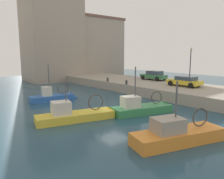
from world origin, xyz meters
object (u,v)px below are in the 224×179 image
at_px(mooring_bollard_mid, 108,80).
at_px(mooring_bollard_south, 126,82).
at_px(fishing_boat_green, 145,111).
at_px(fishing_boat_yellow, 79,118).
at_px(fishing_boat_blue, 55,99).
at_px(fishing_boat_orange, 182,140).
at_px(parked_car_yellow, 185,81).
at_px(quay_streetlamp, 191,60).
at_px(parked_car_green, 154,75).

bearing_deg(mooring_bollard_mid, mooring_bollard_south, -90.00).
height_order(fishing_boat_green, fishing_boat_yellow, fishing_boat_green).
bearing_deg(mooring_bollard_mid, fishing_boat_blue, -167.49).
distance_m(fishing_boat_orange, mooring_bollard_south, 16.47).
height_order(mooring_bollard_south, mooring_bollard_mid, same).
distance_m(fishing_boat_green, parked_car_yellow, 10.25).
bearing_deg(fishing_boat_orange, fishing_boat_green, 60.94).
bearing_deg(fishing_boat_green, mooring_bollard_south, 56.36).
relative_size(fishing_boat_blue, mooring_bollard_south, 10.32).
height_order(fishing_boat_orange, fishing_boat_blue, fishing_boat_blue).
bearing_deg(fishing_boat_blue, mooring_bollard_mid, 12.51).
distance_m(fishing_boat_blue, parked_car_yellow, 15.78).
bearing_deg(quay_streetlamp, mooring_bollard_south, 134.74).
bearing_deg(quay_streetlamp, parked_car_green, 81.25).
distance_m(fishing_boat_yellow, fishing_boat_blue, 8.42).
xyz_separation_m(mooring_bollard_south, mooring_bollard_mid, (0.00, 4.00, 0.00)).
bearing_deg(mooring_bollard_south, parked_car_yellow, -52.62).
distance_m(fishing_boat_blue, quay_streetlamp, 17.25).
bearing_deg(fishing_boat_green, fishing_boat_blue, 110.56).
xyz_separation_m(parked_car_green, quay_streetlamp, (-1.03, -6.68, 2.53)).
bearing_deg(fishing_boat_green, quay_streetlamp, 12.32).
xyz_separation_m(fishing_boat_orange, fishing_boat_blue, (-0.53, 15.92, -0.02)).
bearing_deg(fishing_boat_blue, fishing_boat_green, -69.44).
bearing_deg(fishing_boat_green, fishing_boat_orange, -119.06).
height_order(fishing_boat_blue, parked_car_green, fishing_boat_blue).
xyz_separation_m(fishing_boat_orange, quay_streetlamp, (14.30, 8.26, 4.31)).
xyz_separation_m(mooring_bollard_mid, quay_streetlamp, (5.65, -9.70, 2.98)).
bearing_deg(fishing_boat_blue, parked_car_yellow, -29.73).
bearing_deg(fishing_boat_orange, mooring_bollard_south, 58.22).
height_order(fishing_boat_green, mooring_bollard_mid, fishing_boat_green).
bearing_deg(fishing_boat_yellow, parked_car_yellow, 1.62).
xyz_separation_m(fishing_boat_blue, parked_car_yellow, (13.62, -7.78, 1.73)).
distance_m(parked_car_green, mooring_bollard_mid, 7.34).
height_order(fishing_boat_yellow, fishing_boat_blue, fishing_boat_blue).
distance_m(parked_car_yellow, mooring_bollard_south, 7.33).
bearing_deg(mooring_bollard_mid, quay_streetlamp, -59.78).
xyz_separation_m(parked_car_yellow, mooring_bollard_south, (-4.44, 5.82, -0.38)).
distance_m(fishing_boat_orange, mooring_bollard_mid, 19.98).
bearing_deg(mooring_bollard_south, fishing_boat_blue, 167.93).
bearing_deg(fishing_boat_green, fishing_boat_yellow, 161.64).
xyz_separation_m(fishing_boat_blue, mooring_bollard_south, (9.18, -1.96, 1.35)).
bearing_deg(parked_car_yellow, fishing_boat_green, -166.86).
xyz_separation_m(parked_car_green, mooring_bollard_south, (-6.68, -0.98, -0.45)).
height_order(parked_car_yellow, parked_car_green, parked_car_green).
relative_size(fishing_boat_yellow, parked_car_green, 1.72).
height_order(fishing_boat_green, fishing_boat_orange, fishing_boat_green).
height_order(parked_car_green, mooring_bollard_mid, parked_car_green).
xyz_separation_m(fishing_boat_yellow, fishing_boat_blue, (1.82, 8.22, -0.02)).
bearing_deg(quay_streetlamp, fishing_boat_blue, 152.67).
xyz_separation_m(fishing_boat_green, fishing_boat_yellow, (-5.60, 1.86, 0.00)).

